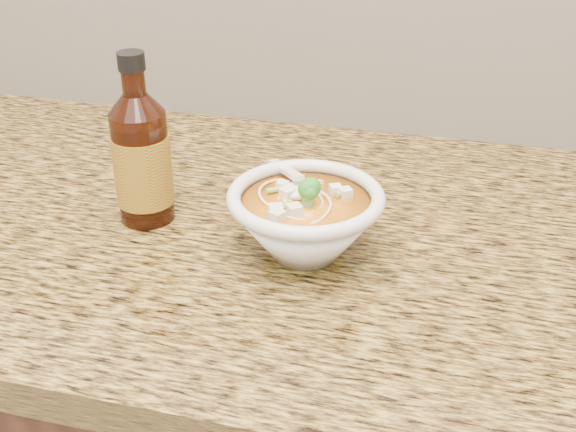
# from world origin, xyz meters

# --- Properties ---
(counter_slab) EXTENTS (4.00, 0.68, 0.04)m
(counter_slab) POSITION_xyz_m (0.00, 1.68, 0.88)
(counter_slab) COLOR olive
(counter_slab) RESTS_ON cabinet
(soup_bowl) EXTENTS (0.17, 0.18, 0.10)m
(soup_bowl) POSITION_xyz_m (0.06, 1.61, 0.94)
(soup_bowl) COLOR silver
(soup_bowl) RESTS_ON counter_slab
(hot_sauce_bottle) EXTENTS (0.08, 0.08, 0.21)m
(hot_sauce_bottle) POSITION_xyz_m (-0.14, 1.64, 0.98)
(hot_sauce_bottle) COLOR #3A1407
(hot_sauce_bottle) RESTS_ON counter_slab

